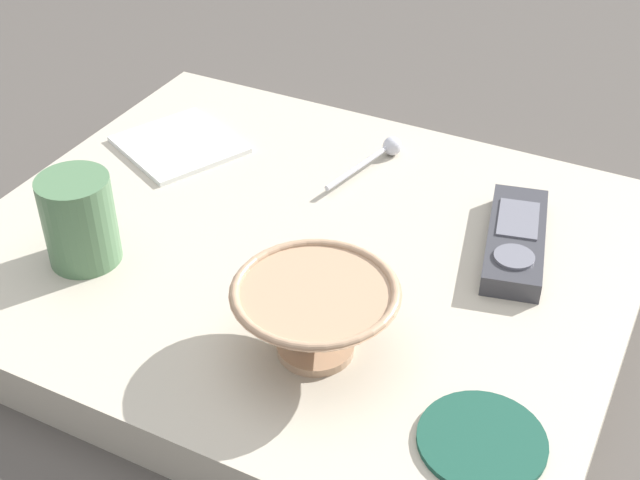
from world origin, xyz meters
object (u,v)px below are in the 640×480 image
at_px(folded_napkin, 179,145).
at_px(teaspoon, 384,152).
at_px(drink_coaster, 482,441).
at_px(tv_remote_near, 516,240).
at_px(cereal_bowl, 315,316).
at_px(coffee_mug, 79,220).

bearing_deg(folded_napkin, teaspoon, -160.18).
distance_m(folded_napkin, drink_coaster, 0.54).
bearing_deg(tv_remote_near, cereal_bowl, 63.05).
bearing_deg(tv_remote_near, teaspoon, -27.94).
bearing_deg(tv_remote_near, coffee_mug, 28.86).
xyz_separation_m(coffee_mug, tv_remote_near, (-0.37, -0.21, -0.03)).
bearing_deg(teaspoon, tv_remote_near, 152.06).
bearing_deg(coffee_mug, teaspoon, -121.68).
bearing_deg(folded_napkin, drink_coaster, 149.90).
relative_size(folded_napkin, drink_coaster, 1.67).
distance_m(coffee_mug, tv_remote_near, 0.43).
xyz_separation_m(tv_remote_near, folded_napkin, (0.41, -0.02, -0.01)).
xyz_separation_m(cereal_bowl, coffee_mug, (0.26, -0.01, 0.01)).
bearing_deg(teaspoon, drink_coaster, 123.79).
bearing_deg(folded_napkin, tv_remote_near, 177.81).
bearing_deg(teaspoon, coffee_mug, 58.32).
height_order(teaspoon, tv_remote_near, tv_remote_near).
relative_size(cereal_bowl, drink_coaster, 1.41).
bearing_deg(teaspoon, cereal_bowl, 103.07).
xyz_separation_m(teaspoon, drink_coaster, (-0.24, 0.35, -0.01)).
relative_size(tv_remote_near, drink_coaster, 1.70).
height_order(coffee_mug, tv_remote_near, coffee_mug).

